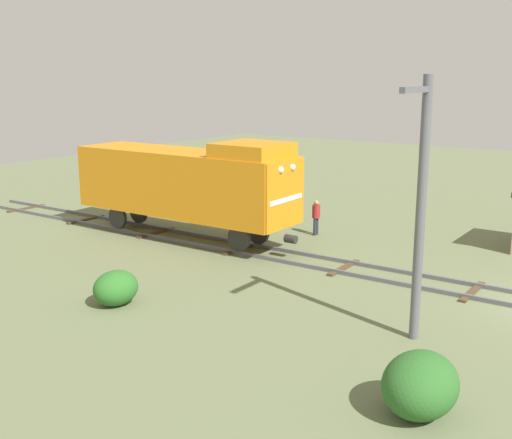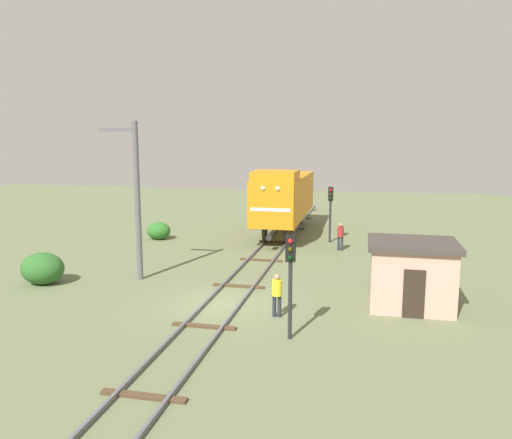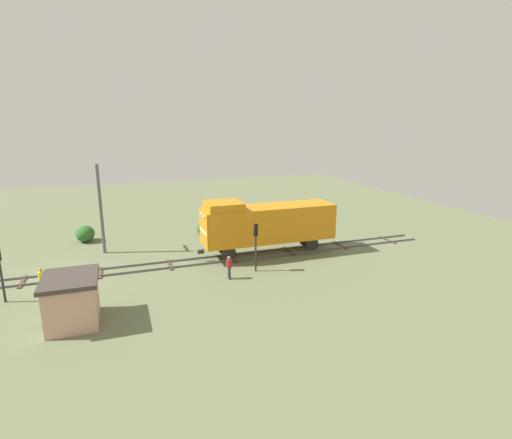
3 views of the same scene
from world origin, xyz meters
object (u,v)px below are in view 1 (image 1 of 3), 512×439
(locomotive, at_px, (187,181))
(traffic_signal_mid, at_px, (268,180))
(catenary_mast, at_px, (420,204))
(worker_by_signal, at_px, (316,215))

(locomotive, bearing_deg, traffic_signal_mid, -32.68)
(locomotive, relative_size, catenary_mast, 1.53)
(traffic_signal_mid, bearing_deg, worker_by_signal, -70.58)
(catenary_mast, bearing_deg, worker_by_signal, 42.54)
(locomotive, height_order, catenary_mast, catenary_mast)
(worker_by_signal, xyz_separation_m, catenary_mast, (-9.26, -8.50, 3.04))
(locomotive, height_order, traffic_signal_mid, locomotive)
(catenary_mast, bearing_deg, locomotive, 68.64)
(locomotive, distance_m, catenary_mast, 13.96)
(locomotive, bearing_deg, catenary_mast, -111.36)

